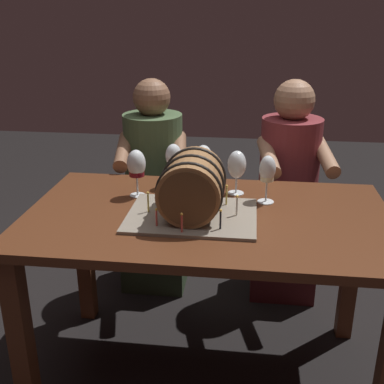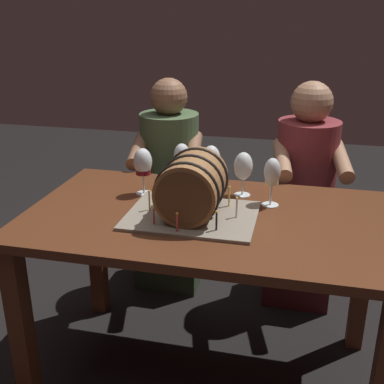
{
  "view_description": "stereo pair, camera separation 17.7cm",
  "coord_description": "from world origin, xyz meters",
  "px_view_note": "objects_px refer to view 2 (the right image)",
  "views": [
    {
      "loc": [
        0.15,
        -1.68,
        1.49
      ],
      "look_at": [
        -0.06,
        -0.04,
        0.85
      ],
      "focal_mm": 45.22,
      "sensor_mm": 36.0,
      "label": 1
    },
    {
      "loc": [
        0.32,
        -1.65,
        1.49
      ],
      "look_at": [
        -0.06,
        -0.04,
        0.85
      ],
      "focal_mm": 45.22,
      "sensor_mm": 36.0,
      "label": 2
    }
  ],
  "objects_px": {
    "dining_table": "(208,242)",
    "wine_glass_red": "(143,164)",
    "wine_glass_amber": "(182,157)",
    "person_seated_right": "(302,208)",
    "wine_glass_empty": "(243,167)",
    "person_seated_left": "(170,197)",
    "barrel_cake": "(192,189)",
    "wine_glass_rose": "(211,161)",
    "wine_glass_white": "(272,174)"
  },
  "relations": [
    {
      "from": "wine_glass_amber",
      "to": "person_seated_right",
      "type": "xyz_separation_m",
      "value": [
        0.53,
        0.44,
        -0.36
      ]
    },
    {
      "from": "wine_glass_amber",
      "to": "person_seated_left",
      "type": "bearing_deg",
      "value": 112.33
    },
    {
      "from": "dining_table",
      "to": "wine_glass_amber",
      "type": "height_order",
      "value": "wine_glass_amber"
    },
    {
      "from": "wine_glass_empty",
      "to": "wine_glass_red",
      "type": "distance_m",
      "value": 0.41
    },
    {
      "from": "person_seated_left",
      "to": "wine_glass_empty",
      "type": "bearing_deg",
      "value": -47.23
    },
    {
      "from": "dining_table",
      "to": "wine_glass_red",
      "type": "distance_m",
      "value": 0.42
    },
    {
      "from": "dining_table",
      "to": "wine_glass_red",
      "type": "relative_size",
      "value": 7.03
    },
    {
      "from": "barrel_cake",
      "to": "wine_glass_empty",
      "type": "bearing_deg",
      "value": 59.58
    },
    {
      "from": "wine_glass_rose",
      "to": "person_seated_right",
      "type": "height_order",
      "value": "person_seated_right"
    },
    {
      "from": "dining_table",
      "to": "person_seated_left",
      "type": "distance_m",
      "value": 0.8
    },
    {
      "from": "dining_table",
      "to": "wine_glass_amber",
      "type": "bearing_deg",
      "value": 122.21
    },
    {
      "from": "wine_glass_red",
      "to": "person_seated_right",
      "type": "bearing_deg",
      "value": 40.46
    },
    {
      "from": "wine_glass_amber",
      "to": "dining_table",
      "type": "bearing_deg",
      "value": -57.79
    },
    {
      "from": "barrel_cake",
      "to": "person_seated_right",
      "type": "bearing_deg",
      "value": 61.36
    },
    {
      "from": "wine_glass_empty",
      "to": "person_seated_left",
      "type": "xyz_separation_m",
      "value": [
        -0.45,
        0.49,
        -0.36
      ]
    },
    {
      "from": "barrel_cake",
      "to": "wine_glass_empty",
      "type": "relative_size",
      "value": 2.57
    },
    {
      "from": "barrel_cake",
      "to": "person_seated_right",
      "type": "xyz_separation_m",
      "value": [
        0.41,
        0.75,
        -0.34
      ]
    },
    {
      "from": "wine_glass_empty",
      "to": "dining_table",
      "type": "bearing_deg",
      "value": -113.65
    },
    {
      "from": "barrel_cake",
      "to": "wine_glass_amber",
      "type": "height_order",
      "value": "barrel_cake"
    },
    {
      "from": "barrel_cake",
      "to": "wine_glass_rose",
      "type": "height_order",
      "value": "barrel_cake"
    },
    {
      "from": "dining_table",
      "to": "wine_glass_empty",
      "type": "height_order",
      "value": "wine_glass_empty"
    },
    {
      "from": "wine_glass_rose",
      "to": "person_seated_left",
      "type": "distance_m",
      "value": 0.64
    },
    {
      "from": "wine_glass_red",
      "to": "barrel_cake",
      "type": "bearing_deg",
      "value": -36.58
    },
    {
      "from": "barrel_cake",
      "to": "person_seated_left",
      "type": "height_order",
      "value": "person_seated_left"
    },
    {
      "from": "dining_table",
      "to": "barrel_cake",
      "type": "bearing_deg",
      "value": -146.07
    },
    {
      "from": "wine_glass_red",
      "to": "person_seated_left",
      "type": "relative_size",
      "value": 0.17
    },
    {
      "from": "dining_table",
      "to": "person_seated_right",
      "type": "distance_m",
      "value": 0.8
    },
    {
      "from": "wine_glass_rose",
      "to": "wine_glass_amber",
      "type": "bearing_deg",
      "value": -178.49
    },
    {
      "from": "wine_glass_empty",
      "to": "person_seated_right",
      "type": "distance_m",
      "value": 0.66
    },
    {
      "from": "wine_glass_white",
      "to": "person_seated_right",
      "type": "height_order",
      "value": "person_seated_right"
    },
    {
      "from": "wine_glass_rose",
      "to": "dining_table",
      "type": "bearing_deg",
      "value": -80.63
    },
    {
      "from": "person_seated_left",
      "to": "wine_glass_red",
      "type": "bearing_deg",
      "value": -85.28
    },
    {
      "from": "barrel_cake",
      "to": "wine_glass_red",
      "type": "relative_size",
      "value": 2.42
    },
    {
      "from": "wine_glass_red",
      "to": "wine_glass_empty",
      "type": "bearing_deg",
      "value": 10.55
    },
    {
      "from": "dining_table",
      "to": "person_seated_left",
      "type": "relative_size",
      "value": 1.2
    },
    {
      "from": "wine_glass_white",
      "to": "person_seated_left",
      "type": "bearing_deg",
      "value": 135.22
    },
    {
      "from": "wine_glass_rose",
      "to": "person_seated_right",
      "type": "relative_size",
      "value": 0.16
    },
    {
      "from": "wine_glass_red",
      "to": "wine_glass_rose",
      "type": "relative_size",
      "value": 1.04
    },
    {
      "from": "wine_glass_amber",
      "to": "wine_glass_red",
      "type": "bearing_deg",
      "value": -136.55
    },
    {
      "from": "barrel_cake",
      "to": "wine_glass_amber",
      "type": "relative_size",
      "value": 2.49
    },
    {
      "from": "barrel_cake",
      "to": "wine_glass_rose",
      "type": "bearing_deg",
      "value": 88.29
    },
    {
      "from": "wine_glass_empty",
      "to": "wine_glass_white",
      "type": "bearing_deg",
      "value": -33.67
    },
    {
      "from": "wine_glass_empty",
      "to": "person_seated_left",
      "type": "distance_m",
      "value": 0.76
    },
    {
      "from": "wine_glass_white",
      "to": "wine_glass_empty",
      "type": "height_order",
      "value": "wine_glass_white"
    },
    {
      "from": "wine_glass_red",
      "to": "wine_glass_rose",
      "type": "xyz_separation_m",
      "value": [
        0.26,
        0.13,
        -0.01
      ]
    },
    {
      "from": "wine_glass_white",
      "to": "wine_glass_red",
      "type": "height_order",
      "value": "wine_glass_red"
    },
    {
      "from": "wine_glass_red",
      "to": "wine_glass_amber",
      "type": "height_order",
      "value": "wine_glass_red"
    },
    {
      "from": "wine_glass_rose",
      "to": "wine_glass_red",
      "type": "bearing_deg",
      "value": -153.58
    },
    {
      "from": "wine_glass_red",
      "to": "person_seated_left",
      "type": "bearing_deg",
      "value": 94.72
    },
    {
      "from": "wine_glass_empty",
      "to": "wine_glass_red",
      "type": "bearing_deg",
      "value": -169.45
    }
  ]
}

